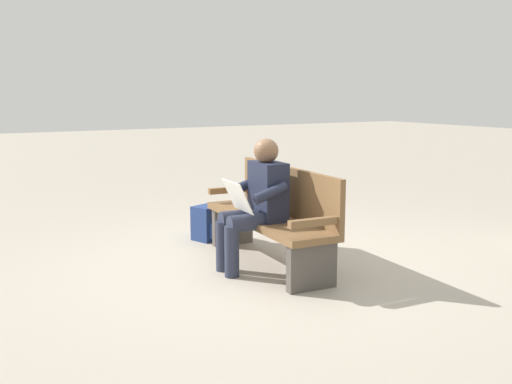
% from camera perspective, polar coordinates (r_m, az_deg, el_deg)
% --- Properties ---
extents(ground_plane, '(40.00, 40.00, 0.00)m').
position_cam_1_polar(ground_plane, '(5.46, 1.08, -7.04)').
color(ground_plane, '#A89E8E').
extents(bench_near, '(1.83, 0.61, 0.90)m').
position_cam_1_polar(bench_near, '(5.38, 1.77, -2.25)').
color(bench_near, brown).
rests_on(bench_near, ground).
extents(person_seated, '(0.59, 0.59, 1.18)m').
position_cam_1_polar(person_seated, '(5.14, 0.07, -0.88)').
color(person_seated, '#1E2338').
rests_on(person_seated, ground).
extents(backpack, '(0.36, 0.39, 0.37)m').
position_cam_1_polar(backpack, '(6.32, -4.59, -3.03)').
color(backpack, navy).
rests_on(backpack, ground).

